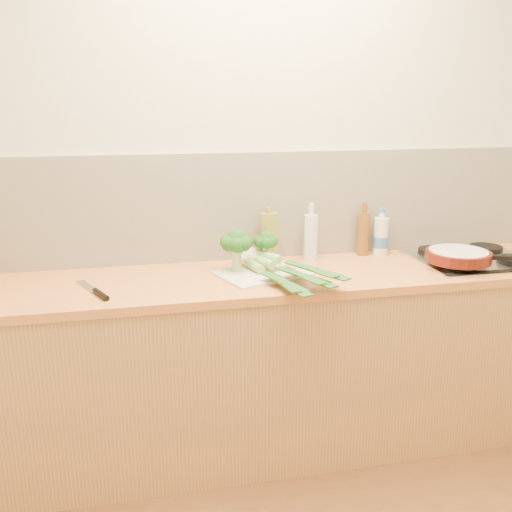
% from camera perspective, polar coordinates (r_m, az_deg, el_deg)
% --- Properties ---
extents(room_shell, '(3.50, 3.50, 3.50)m').
position_cam_1_polar(room_shell, '(2.89, 0.90, 5.03)').
color(room_shell, beige).
rests_on(room_shell, ground).
extents(counter, '(3.20, 0.62, 0.90)m').
position_cam_1_polar(counter, '(2.85, 2.21, -10.43)').
color(counter, '#BA7E4D').
rests_on(counter, ground).
extents(gas_hob, '(0.58, 0.50, 0.04)m').
position_cam_1_polar(gas_hob, '(3.09, 20.97, -0.20)').
color(gas_hob, silver).
rests_on(gas_hob, counter).
extents(chopping_board, '(0.47, 0.40, 0.01)m').
position_cam_1_polar(chopping_board, '(2.66, 0.65, -1.77)').
color(chopping_board, beige).
rests_on(chopping_board, counter).
extents(broccoli_left, '(0.15, 0.16, 0.20)m').
position_cam_1_polar(broccoli_left, '(2.65, -1.97, 1.32)').
color(broccoli_left, '#8EB469').
rests_on(broccoli_left, chopping_board).
extents(broccoli_right, '(0.12, 0.12, 0.17)m').
position_cam_1_polar(broccoli_right, '(2.74, 0.97, 1.41)').
color(broccoli_right, '#8EB469').
rests_on(broccoli_right, chopping_board).
extents(leek_front, '(0.21, 0.66, 0.04)m').
position_cam_1_polar(leek_front, '(2.61, 0.59, -1.41)').
color(leek_front, white).
rests_on(leek_front, chopping_board).
extents(leek_mid, '(0.30, 0.59, 0.04)m').
position_cam_1_polar(leek_mid, '(2.61, 2.04, -1.03)').
color(leek_mid, white).
rests_on(leek_mid, chopping_board).
extents(leek_back, '(0.35, 0.60, 0.04)m').
position_cam_1_polar(leek_back, '(2.64, 2.53, -0.41)').
color(leek_back, white).
rests_on(leek_back, chopping_board).
extents(chefs_knife, '(0.16, 0.32, 0.02)m').
position_cam_1_polar(chefs_knife, '(2.48, -15.58, -3.51)').
color(chefs_knife, silver).
rests_on(chefs_knife, counter).
extents(skillet, '(0.44, 0.31, 0.05)m').
position_cam_1_polar(skillet, '(2.91, 19.62, 0.03)').
color(skillet, '#45130B').
rests_on(skillet, gas_hob).
extents(oil_tin, '(0.08, 0.05, 0.28)m').
position_cam_1_polar(oil_tin, '(2.84, 1.29, 1.89)').
color(oil_tin, olive).
rests_on(oil_tin, counter).
extents(glass_bottle, '(0.07, 0.07, 0.29)m').
position_cam_1_polar(glass_bottle, '(2.90, 5.49, 1.97)').
color(glass_bottle, silver).
rests_on(glass_bottle, counter).
extents(amber_bottle, '(0.06, 0.06, 0.27)m').
position_cam_1_polar(amber_bottle, '(3.03, 10.69, 2.28)').
color(amber_bottle, brown).
rests_on(amber_bottle, counter).
extents(water_bottle, '(0.08, 0.08, 0.23)m').
position_cam_1_polar(water_bottle, '(3.05, 12.36, 1.84)').
color(water_bottle, silver).
rests_on(water_bottle, counter).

